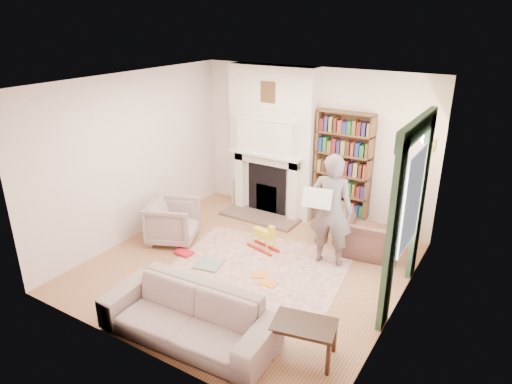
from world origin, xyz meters
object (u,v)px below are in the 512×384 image
Objects in this scene: armchair_left at (173,222)px; armchair_reading at (370,236)px; bookcase at (343,164)px; paraffin_heater at (239,193)px; rocking_horse at (263,236)px; sofa at (188,316)px; coffee_table at (303,340)px; man_reading at (331,210)px.

armchair_reading is at bearing -89.76° from armchair_left.
armchair_left is (-2.18, -2.07, -0.82)m from bookcase.
paraffin_heater is (-2.07, -0.22, -0.90)m from bookcase.
paraffin_heater is (-2.88, 0.54, -0.05)m from armchair_reading.
armchair_reading reaches higher than paraffin_heater.
armchair_reading is 1.72m from rocking_horse.
sofa reaches higher than paraffin_heater.
coffee_table is at bearing 84.48° from armchair_reading.
man_reading reaches higher than rocking_horse.
armchair_left is at bearing 14.97° from armchair_reading.
paraffin_heater is at bearing 120.87° from coffee_table.
armchair_reading is 2.93m from paraffin_heater.
armchair_reading is (0.81, -0.76, -0.85)m from bookcase.
sofa is at bearing 60.99° from armchair_reading.
armchair_reading is 3.27m from armchair_left.
bookcase is at bearing -51.63° from armchair_reading.
rocking_horse is at bearing -0.08° from man_reading.
armchair_left is 2.59m from sofa.
bookcase reaches higher than man_reading.
bookcase is 1.44m from man_reading.
armchair_reading is 1.79× the size of rocking_horse.
armchair_reading is 0.46× the size of sofa.
armchair_reading is 3.34m from sofa.
man_reading is (0.72, 2.53, 0.58)m from sofa.
rocking_horse is at bearing -114.72° from bookcase.
armchair_reading is at bearing -10.62° from paraffin_heater.
bookcase is at bearing 6.08° from paraffin_heater.
man_reading is 2.29m from coffee_table.
paraffin_heater is 0.99× the size of rocking_horse.
armchair_reading is 1.81× the size of paraffin_heater.
man_reading reaches higher than sofa.
armchair_left is 1.42× the size of rocking_horse.
coffee_table is (0.96, -3.47, -0.95)m from bookcase.
armchair_left reaches higher than sofa.
rocking_horse is (1.47, 0.52, -0.11)m from armchair_left.
coffee_table is (3.14, -1.40, -0.13)m from armchair_left.
coffee_table is at bearing 95.88° from man_reading.
bookcase is 4.00m from sofa.
sofa is at bearing -95.18° from bookcase.
bookcase is at bearing 81.53° from sofa.
sofa is 2.70m from man_reading.
man_reading reaches higher than coffee_table.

